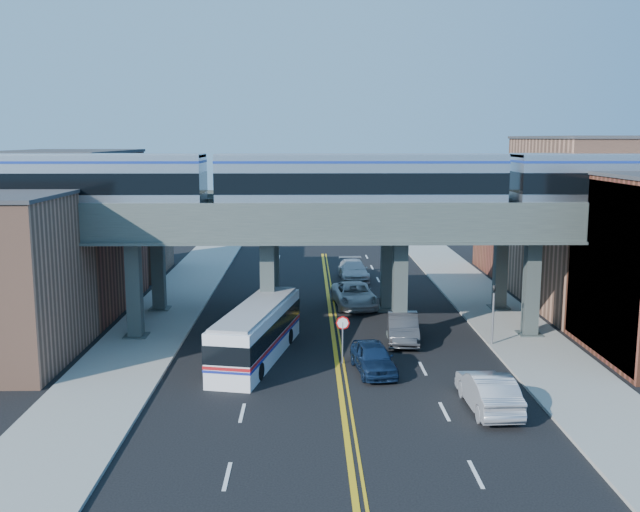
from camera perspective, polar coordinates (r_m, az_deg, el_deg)
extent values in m
plane|color=black|center=(36.15, 1.57, -10.04)|extent=(120.00, 120.00, 0.00)
cube|color=gray|center=(46.71, -13.31, -5.68)|extent=(5.00, 70.00, 0.16)
cube|color=gray|center=(47.49, 15.08, -5.51)|extent=(5.00, 70.00, 0.16)
cube|color=brown|center=(53.24, -19.55, 1.81)|extent=(8.00, 14.00, 11.00)
cube|color=#9E6B52|center=(65.78, -15.93, 2.02)|extent=(8.00, 10.00, 8.00)
cube|color=#9E6B52|center=(54.27, 20.72, 2.41)|extent=(8.00, 14.00, 12.00)
cube|color=brown|center=(66.61, 16.55, 2.51)|extent=(8.00, 10.00, 9.00)
cube|color=teal|center=(41.97, 21.61, -1.26)|extent=(0.10, 9.50, 9.50)
cube|color=#444F4D|center=(44.26, -14.63, -2.68)|extent=(0.85, 0.85, 6.00)
cube|color=#444F4D|center=(43.08, -4.22, -2.73)|extent=(0.85, 0.85, 6.00)
cube|color=#444F4D|center=(43.38, 6.40, -2.68)|extent=(0.85, 0.85, 6.00)
cube|color=#444F4D|center=(45.11, 16.54, -2.55)|extent=(0.85, 0.85, 6.00)
cube|color=#404945|center=(42.42, 1.13, 2.18)|extent=(52.00, 3.60, 1.40)
cube|color=#444F4D|center=(50.96, -12.80, -1.05)|extent=(0.85, 0.85, 6.00)
cube|color=#444F4D|center=(49.94, -3.78, -1.04)|extent=(0.85, 0.85, 6.00)
cube|color=#444F4D|center=(50.19, 5.38, -1.01)|extent=(0.85, 0.85, 6.00)
cube|color=#444F4D|center=(51.70, 14.23, -0.95)|extent=(0.85, 0.85, 6.00)
cube|color=#404945|center=(49.37, 0.82, 3.20)|extent=(52.00, 3.60, 1.40)
cube|color=black|center=(43.27, -13.22, 3.19)|extent=(2.43, 2.43, 0.28)
cube|color=#BABBC4|center=(44.57, -20.13, 5.51)|extent=(16.82, 3.21, 3.54)
cube|color=black|center=(44.56, -20.14, 5.70)|extent=(16.84, 3.27, 1.22)
cube|color=black|center=(42.36, -4.11, 3.29)|extent=(2.43, 2.43, 0.28)
cube|color=black|center=(43.14, 10.34, 3.27)|extent=(2.43, 2.43, 0.28)
cube|color=#BABBC4|center=(42.25, 3.21, 5.88)|extent=(16.82, 3.21, 3.54)
cube|color=black|center=(42.24, 3.21, 6.08)|extent=(16.84, 3.27, 1.22)
cube|color=black|center=(44.99, 18.95, 3.16)|extent=(2.43, 2.43, 0.28)
cylinder|color=slate|center=(38.67, 1.82, -6.95)|extent=(0.09, 0.09, 2.30)
cylinder|color=red|center=(38.37, 1.83, -5.37)|extent=(0.76, 0.04, 0.76)
cylinder|color=slate|center=(42.77, 13.66, -4.99)|extent=(0.12, 0.12, 3.20)
imported|color=black|center=(42.32, 13.77, -2.30)|extent=(0.15, 0.18, 0.90)
cube|color=white|center=(39.61, -5.06, -6.20)|extent=(4.53, 11.12, 2.81)
cube|color=black|center=(39.52, -5.06, -5.69)|extent=(4.59, 11.17, 0.95)
cube|color=#B21419|center=(39.69, -5.05, -6.58)|extent=(4.59, 11.17, 0.16)
cylinder|color=black|center=(36.70, -6.53, -9.05)|extent=(2.59, 1.39, 0.91)
cylinder|color=black|center=(42.69, -3.92, -6.36)|extent=(2.59, 1.39, 0.91)
imported|color=#11223F|center=(37.45, 4.28, -8.10)|extent=(2.44, 4.82, 1.57)
imported|color=#303032|center=(43.09, 6.65, -5.72)|extent=(2.21, 5.21, 1.67)
imported|color=#B9BABB|center=(51.62, 2.76, -3.13)|extent=(3.34, 6.28, 1.68)
imported|color=#B2B2B7|center=(61.20, 2.68, -1.15)|extent=(2.61, 5.87, 1.67)
imported|color=#9E9EA3|center=(33.32, 13.31, -10.46)|extent=(1.99, 5.26, 1.71)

